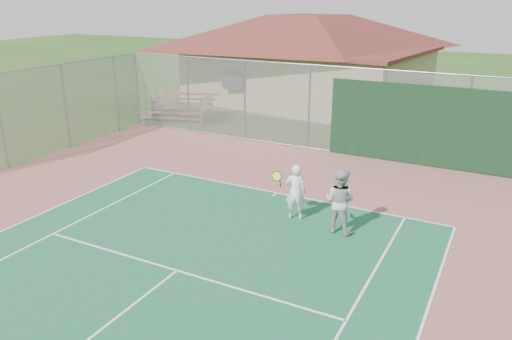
{
  "coord_description": "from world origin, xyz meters",
  "views": [
    {
      "loc": [
        6.39,
        -1.82,
        6.14
      ],
      "look_at": [
        0.16,
        10.09,
        1.4
      ],
      "focal_mm": 35.0,
      "sensor_mm": 36.0,
      "label": 1
    }
  ],
  "objects_px": {
    "player_grey_back": "(340,202)",
    "clubhouse": "(307,50)",
    "bleachers": "(181,106)",
    "player_white_front": "(295,192)"
  },
  "relations": [
    {
      "from": "player_grey_back",
      "to": "clubhouse",
      "type": "bearing_deg",
      "value": -59.33
    },
    {
      "from": "bleachers",
      "to": "player_white_front",
      "type": "distance_m",
      "value": 13.43
    },
    {
      "from": "clubhouse",
      "to": "player_white_front",
      "type": "distance_m",
      "value": 16.97
    },
    {
      "from": "player_white_front",
      "to": "player_grey_back",
      "type": "distance_m",
      "value": 1.41
    },
    {
      "from": "clubhouse",
      "to": "bleachers",
      "type": "xyz_separation_m",
      "value": [
        -4.18,
        -7.0,
        -2.4
      ]
    },
    {
      "from": "clubhouse",
      "to": "player_white_front",
      "type": "relative_size",
      "value": 9.07
    },
    {
      "from": "clubhouse",
      "to": "player_grey_back",
      "type": "relative_size",
      "value": 8.37
    },
    {
      "from": "bleachers",
      "to": "player_white_front",
      "type": "height_order",
      "value": "player_white_front"
    },
    {
      "from": "player_white_front",
      "to": "bleachers",
      "type": "bearing_deg",
      "value": -57.48
    },
    {
      "from": "clubhouse",
      "to": "player_grey_back",
      "type": "height_order",
      "value": "clubhouse"
    }
  ]
}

